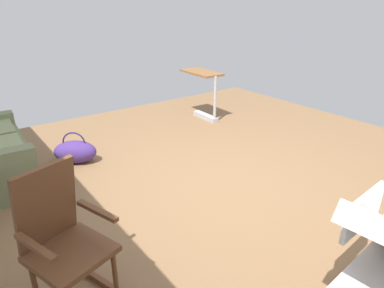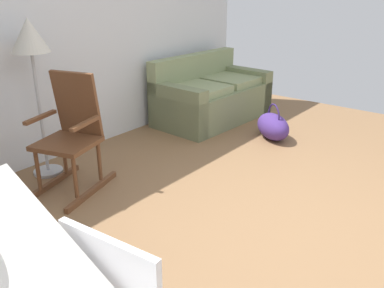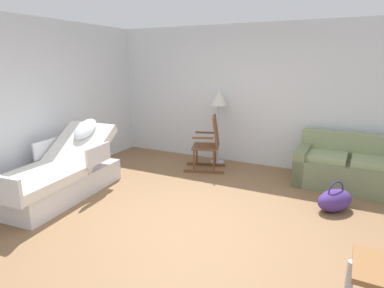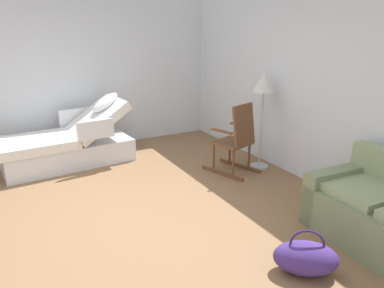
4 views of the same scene
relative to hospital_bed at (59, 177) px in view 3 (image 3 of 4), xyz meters
The scene contains 8 objects.
ground_plane 2.13m from the hospital_bed, ahead, with size 7.11×7.11×0.00m, color olive.
back_wall 3.73m from the hospital_bed, 54.06° to the left, with size 5.89×0.10×2.70m, color silver.
side_wall 1.32m from the hospital_bed, 165.64° to the left, with size 0.10×5.49×2.70m, color silver.
hospital_bed is the anchor object (origin of this frame).
couch 4.58m from the hospital_bed, 30.49° to the left, with size 1.64×0.93×0.85m.
rocking_chair 2.65m from the hospital_bed, 53.61° to the left, with size 0.87×0.68×1.05m.
floor_lamp 3.16m from the hospital_bed, 58.76° to the left, with size 0.34×0.34×1.48m.
duffel_bag 4.03m from the hospital_bed, 18.99° to the left, with size 0.59×0.64×0.43m.
Camera 3 is at (1.69, -3.36, 2.01)m, focal length 29.47 mm.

